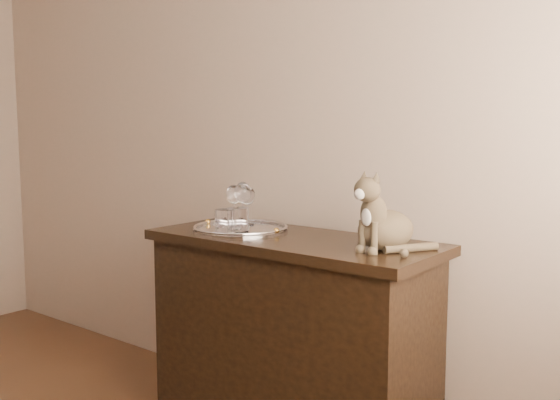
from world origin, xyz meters
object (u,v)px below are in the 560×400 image
(sideboard, at_px, (291,340))
(wine_glass_b, at_px, (248,206))
(wine_glass_a, at_px, (234,205))
(tumbler_a, at_px, (238,220))
(tray, at_px, (241,229))
(cat, at_px, (386,210))
(wine_glass_d, at_px, (243,205))
(tumbler_b, at_px, (225,221))

(sideboard, distance_m, wine_glass_b, 0.61)
(wine_glass_a, xyz_separation_m, tumbler_a, (0.14, -0.13, -0.04))
(tray, bearing_deg, wine_glass_b, 111.80)
(tray, xyz_separation_m, wine_glass_a, (-0.08, 0.05, 0.09))
(wine_glass_a, height_order, cat, cat)
(wine_glass_a, relative_size, wine_glass_b, 1.04)
(wine_glass_d, relative_size, tumbler_b, 2.05)
(tumbler_a, xyz_separation_m, tumbler_b, (-0.03, -0.04, -0.00))
(tumbler_b, bearing_deg, wine_glass_d, 105.15)
(wine_glass_a, distance_m, tumbler_b, 0.21)
(sideboard, height_order, tray, tray)
(sideboard, xyz_separation_m, wine_glass_a, (-0.35, 0.04, 0.52))
(wine_glass_d, height_order, tumbler_a, wine_glass_d)
(sideboard, height_order, cat, cat)
(wine_glass_b, xyz_separation_m, cat, (0.72, -0.08, 0.05))
(tray, bearing_deg, cat, 0.72)
(tray, distance_m, tumbler_b, 0.14)
(tumbler_b, bearing_deg, cat, 11.19)
(tray, height_order, wine_glass_d, wine_glass_d)
(tumbler_b, bearing_deg, sideboard, 27.37)
(sideboard, height_order, wine_glass_a, wine_glass_a)
(wine_glass_b, height_order, tumbler_b, wine_glass_b)
(tumbler_b, xyz_separation_m, cat, (0.66, 0.13, 0.09))
(sideboard, relative_size, cat, 4.21)
(wine_glass_d, bearing_deg, tumbler_b, -74.85)
(sideboard, bearing_deg, wine_glass_a, 172.75)
(tumbler_a, height_order, tumbler_b, tumbler_a)
(tumbler_a, bearing_deg, wine_glass_b, 118.98)
(tray, xyz_separation_m, cat, (0.69, 0.01, 0.14))
(tumbler_a, bearing_deg, sideboard, 22.50)
(wine_glass_a, bearing_deg, wine_glass_b, 39.49)
(sideboard, relative_size, tumbler_a, 12.00)
(wine_glass_d, height_order, cat, cat)
(tumbler_b, height_order, cat, cat)
(wine_glass_d, bearing_deg, tray, -64.76)
(tumbler_a, bearing_deg, wine_glass_d, 122.92)
(tray, bearing_deg, sideboard, 0.79)
(tumbler_a, distance_m, cat, 0.64)
(tumbler_a, bearing_deg, wine_glass_a, 137.02)
(tray, height_order, wine_glass_a, wine_glass_a)
(wine_glass_b, distance_m, tumbler_a, 0.20)
(sideboard, xyz_separation_m, tumbler_a, (-0.21, -0.09, 0.48))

